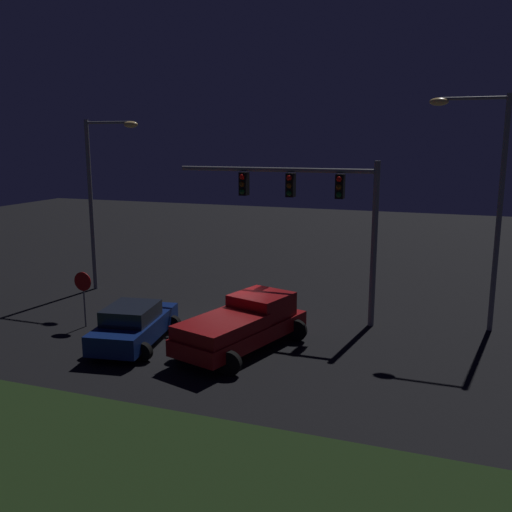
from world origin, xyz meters
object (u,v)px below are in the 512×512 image
at_px(pickup_truck, 245,322).
at_px(street_lamp_left, 100,184).
at_px(traffic_signal_gantry, 313,201).
at_px(car_sedan, 134,325).
at_px(stop_sign, 83,289).
at_px(street_lamp_right, 486,186).

bearing_deg(pickup_truck, street_lamp_left, 77.62).
height_order(pickup_truck, traffic_signal_gantry, traffic_signal_gantry).
xyz_separation_m(car_sedan, street_lamp_left, (-5.45, 6.18, 4.45)).
bearing_deg(street_lamp_left, traffic_signal_gantry, -6.10).
bearing_deg(stop_sign, car_sedan, -20.21).
distance_m(pickup_truck, street_lamp_right, 10.33).
bearing_deg(street_lamp_right, pickup_truck, -146.55).
height_order(car_sedan, traffic_signal_gantry, traffic_signal_gantry).
height_order(traffic_signal_gantry, street_lamp_right, street_lamp_right).
bearing_deg(traffic_signal_gantry, car_sedan, -136.51).
bearing_deg(pickup_truck, car_sedan, 120.13).
bearing_deg(stop_sign, street_lamp_left, 116.55).
bearing_deg(stop_sign, street_lamp_right, 18.83).
height_order(street_lamp_right, stop_sign, street_lamp_right).
bearing_deg(stop_sign, pickup_truck, -1.22).
bearing_deg(street_lamp_right, street_lamp_left, 179.49).
xyz_separation_m(pickup_truck, stop_sign, (-6.82, 0.15, 0.56)).
relative_size(street_lamp_left, stop_sign, 3.68).
relative_size(pickup_truck, street_lamp_right, 0.64).
bearing_deg(car_sedan, pickup_truck, -85.49).
relative_size(car_sedan, street_lamp_right, 0.52).
relative_size(pickup_truck, car_sedan, 1.24).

